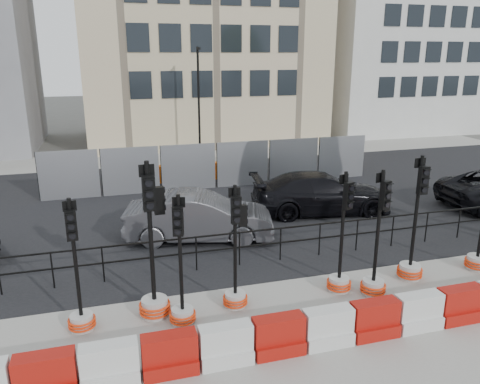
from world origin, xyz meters
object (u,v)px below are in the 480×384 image
object	(u,v)px
traffic_signal_d	(236,279)
car_c	(321,193)
traffic_signal_h	(480,247)
traffic_signal_a	(80,304)

from	to	relation	value
traffic_signal_d	car_c	size ratio (longest dim) A/B	0.55
traffic_signal_d	traffic_signal_h	xyz separation A→B (m)	(6.81, 0.06, -0.04)
traffic_signal_d	traffic_signal_h	size ratio (longest dim) A/B	0.92
traffic_signal_a	traffic_signal_h	distance (m)	10.20
traffic_signal_a	car_c	xyz separation A→B (m)	(8.21, 5.63, 0.14)
traffic_signal_a	traffic_signal_h	bearing A→B (deg)	-2.73
traffic_signal_d	car_c	world-z (taller)	traffic_signal_d
traffic_signal_a	car_c	world-z (taller)	traffic_signal_a
traffic_signal_d	car_c	distance (m)	7.41
traffic_signal_a	car_c	distance (m)	9.95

